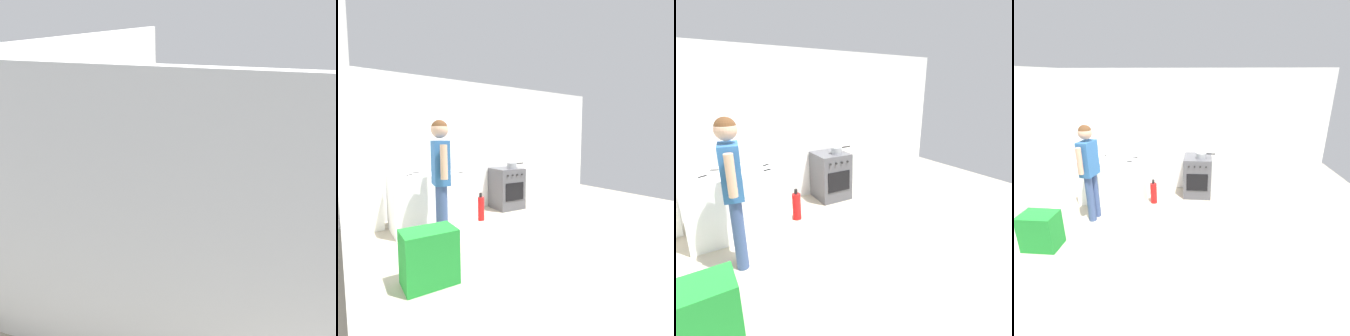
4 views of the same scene
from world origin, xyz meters
The scene contains 15 objects.
ground_plane centered at (0.00, 0.00, 0.00)m, with size 8.00×8.00×0.00m, color #ADA38E.
back_wall centered at (0.00, 1.95, 1.30)m, with size 6.00×0.10×2.60m, color white.
side_wall_left centered at (-2.60, 0.40, 1.30)m, with size 0.10×3.10×2.60m, color white.
counter_unit centered at (-1.35, 1.20, 0.45)m, with size 1.30×0.70×0.90m, color white.
oven_left centered at (0.35, 1.58, 0.43)m, with size 0.57×0.62×0.85m.
pot centered at (0.42, 1.49, 0.91)m, with size 0.38×0.20×0.12m.
knife_paring centered at (-1.75, 1.14, 0.91)m, with size 0.20×0.11×0.01m.
knife_chef centered at (-0.97, 1.20, 0.90)m, with size 0.29×0.18×0.01m.
knife_carving centered at (-0.85, 1.03, 0.90)m, with size 0.32×0.13×0.01m.
knife_utility centered at (-1.51, 1.35, 0.90)m, with size 0.24×0.15×0.01m.
person centered at (-1.48, 0.41, 1.03)m, with size 0.25×0.56×1.71m.
fire_extinguisher centered at (-0.52, 1.10, 0.22)m, with size 0.13×0.13×0.50m.
recycling_crate_lower centered at (-1.92, -0.48, 0.14)m, with size 0.52×0.36×0.28m, color #1E842D.
recycling_crate_upper centered at (-1.92, -0.48, 0.42)m, with size 0.52×0.36×0.28m, color #1E842D.
larder_cabinet centered at (-2.30, 1.68, 1.00)m, with size 0.48×0.44×2.00m, color white.
Camera 2 is at (-2.65, -3.01, 1.44)m, focal length 28.00 mm.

